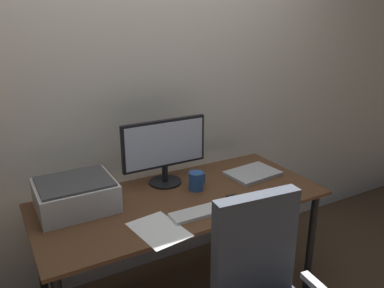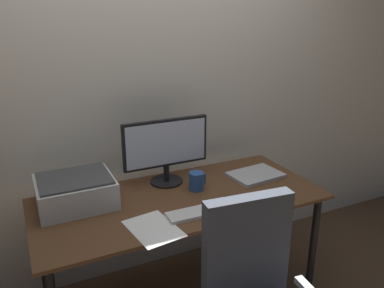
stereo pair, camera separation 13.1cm
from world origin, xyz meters
The scene contains 9 objects.
back_wall centered at (0.00, 0.53, 1.30)m, with size 6.40×0.10×2.60m, color silver.
desk centered at (0.00, 0.00, 0.66)m, with size 1.62×0.73×0.74m.
monitor centered at (0.01, 0.22, 0.97)m, with size 0.53×0.20×0.40m.
keyboard centered at (-0.01, -0.21, 0.75)m, with size 0.29×0.11×0.02m, color silver.
mouse centered at (0.22, -0.21, 0.76)m, with size 0.06×0.10×0.03m, color black.
coffee_mug centered at (0.13, 0.05, 0.79)m, with size 0.10×0.09×0.11m.
laptop centered at (0.55, 0.06, 0.75)m, with size 0.32×0.23×0.02m, color #B7BABC.
printer centered at (-0.54, 0.16, 0.82)m, with size 0.40×0.34×0.16m.
paper_sheet centered at (-0.25, -0.25, 0.74)m, with size 0.21×0.30×0.00m, color white.
Camera 2 is at (-0.79, -1.80, 1.74)m, focal length 36.03 mm.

